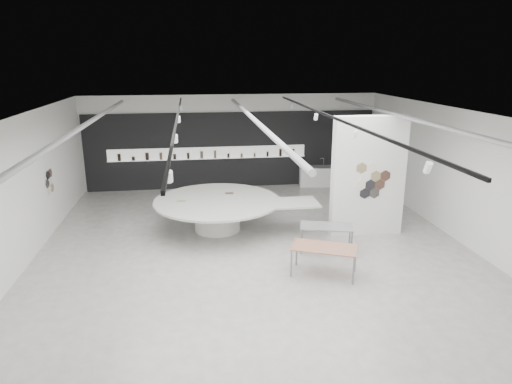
{
  "coord_description": "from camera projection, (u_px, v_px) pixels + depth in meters",
  "views": [
    {
      "loc": [
        -1.66,
        -11.51,
        5.15
      ],
      "look_at": [
        0.16,
        1.2,
        1.4
      ],
      "focal_mm": 32.0,
      "sensor_mm": 36.0,
      "label": 1
    }
  ],
  "objects": [
    {
      "name": "partition_column",
      "position": [
        368.0,
        177.0,
        13.53
      ],
      "size": [
        2.2,
        0.38,
        3.6
      ],
      "color": "white",
      "rests_on": "ground"
    },
    {
      "name": "kitchen_counter",
      "position": [
        317.0,
        176.0,
        19.16
      ],
      "size": [
        1.55,
        0.78,
        1.17
      ],
      "rotation": [
        0.0,
        0.0,
        -0.14
      ],
      "color": "white",
      "rests_on": "ground"
    },
    {
      "name": "display_island",
      "position": [
        220.0,
        210.0,
        14.13
      ],
      "size": [
        4.98,
        3.9,
        1.0
      ],
      "rotation": [
        0.0,
        0.0,
        -0.0
      ],
      "color": "white",
      "rests_on": "ground"
    },
    {
      "name": "sample_table_wood",
      "position": [
        324.0,
        249.0,
        11.17
      ],
      "size": [
        1.75,
        1.34,
        0.73
      ],
      "rotation": [
        0.0,
        0.0,
        -0.41
      ],
      "color": "#9E6952",
      "rests_on": "ground"
    },
    {
      "name": "back_wall_display",
      "position": [
        231.0,
        150.0,
        18.76
      ],
      "size": [
        11.8,
        0.27,
        3.1
      ],
      "color": "black",
      "rests_on": "ground"
    },
    {
      "name": "sample_table_stone",
      "position": [
        326.0,
        228.0,
        12.58
      ],
      "size": [
        1.57,
        1.06,
        0.74
      ],
      "rotation": [
        0.0,
        0.0,
        -0.26
      ],
      "color": "slate",
      "rests_on": "ground"
    },
    {
      "name": "room",
      "position": [
        253.0,
        181.0,
        12.01
      ],
      "size": [
        12.02,
        14.02,
        3.82
      ],
      "color": "#B4B0AA",
      "rests_on": "ground"
    }
  ]
}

